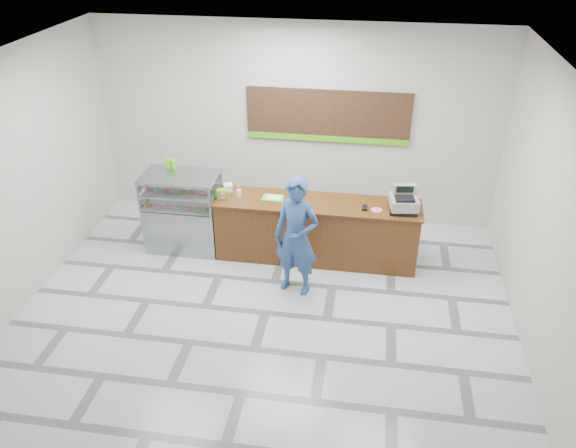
% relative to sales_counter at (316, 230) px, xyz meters
% --- Properties ---
extents(floor, '(7.00, 7.00, 0.00)m').
position_rel_sales_counter_xyz_m(floor, '(-0.55, -1.55, -0.52)').
color(floor, '#BCBCC1').
rests_on(floor, ground).
extents(back_wall, '(7.00, 0.00, 7.00)m').
position_rel_sales_counter_xyz_m(back_wall, '(-0.55, 1.45, 1.23)').
color(back_wall, beige).
rests_on(back_wall, floor).
extents(ceiling, '(7.00, 7.00, 0.00)m').
position_rel_sales_counter_xyz_m(ceiling, '(-0.55, -1.55, 2.98)').
color(ceiling, silver).
rests_on(ceiling, back_wall).
extents(sales_counter, '(3.26, 0.76, 1.03)m').
position_rel_sales_counter_xyz_m(sales_counter, '(0.00, 0.00, 0.00)').
color(sales_counter, brown).
rests_on(sales_counter, floor).
extents(display_case, '(1.22, 0.72, 1.33)m').
position_rel_sales_counter_xyz_m(display_case, '(-2.22, -0.00, 0.16)').
color(display_case, gray).
rests_on(display_case, floor).
extents(menu_board, '(2.80, 0.06, 0.90)m').
position_rel_sales_counter_xyz_m(menu_board, '(-0.00, 1.41, 1.42)').
color(menu_board, black).
rests_on(menu_board, back_wall).
extents(cash_register, '(0.46, 0.48, 0.38)m').
position_rel_sales_counter_xyz_m(cash_register, '(1.32, -0.05, 0.66)').
color(cash_register, black).
rests_on(cash_register, sales_counter).
extents(card_terminal, '(0.08, 0.15, 0.04)m').
position_rel_sales_counter_xyz_m(card_terminal, '(0.74, -0.10, 0.53)').
color(card_terminal, black).
rests_on(card_terminal, sales_counter).
extents(serving_tray, '(0.35, 0.26, 0.02)m').
position_rel_sales_counter_xyz_m(serving_tray, '(-0.71, 0.02, 0.52)').
color(serving_tray, '#58C41B').
rests_on(serving_tray, sales_counter).
extents(napkin_box, '(0.17, 0.17, 0.12)m').
position_rel_sales_counter_xyz_m(napkin_box, '(-1.48, 0.17, 0.57)').
color(napkin_box, white).
rests_on(napkin_box, sales_counter).
extents(straw_cup, '(0.08, 0.08, 0.12)m').
position_rel_sales_counter_xyz_m(straw_cup, '(-1.25, -0.00, 0.57)').
color(straw_cup, silver).
rests_on(straw_cup, sales_counter).
extents(promo_box, '(0.19, 0.14, 0.15)m').
position_rel_sales_counter_xyz_m(promo_box, '(-1.50, -0.10, 0.59)').
color(promo_box, '#51BB18').
rests_on(promo_box, sales_counter).
extents(donut_decal, '(0.17, 0.17, 0.00)m').
position_rel_sales_counter_xyz_m(donut_decal, '(0.92, -0.11, 0.52)').
color(donut_decal, pink).
rests_on(donut_decal, sales_counter).
extents(green_cup_left, '(0.09, 0.09, 0.15)m').
position_rel_sales_counter_xyz_m(green_cup_left, '(-2.49, 0.27, 0.89)').
color(green_cup_left, '#51BB18').
rests_on(green_cup_left, display_case).
extents(green_cup_right, '(0.09, 0.09, 0.14)m').
position_rel_sales_counter_xyz_m(green_cup_right, '(-2.40, 0.26, 0.88)').
color(green_cup_right, '#51BB18').
rests_on(green_cup_right, display_case).
extents(customer, '(0.76, 0.59, 1.85)m').
position_rel_sales_counter_xyz_m(customer, '(-0.20, -0.91, 0.41)').
color(customer, '#2E4C85').
rests_on(customer, floor).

